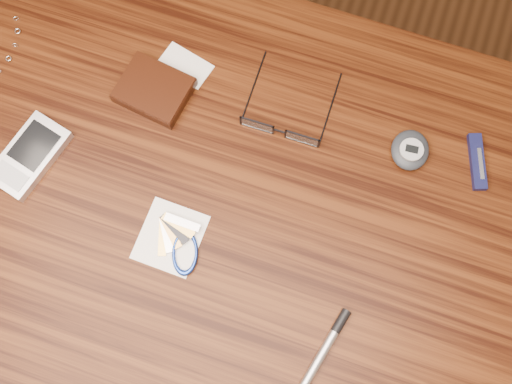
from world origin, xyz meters
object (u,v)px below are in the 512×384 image
eyeglasses (281,128)px  pda_phone (29,156)px  pedometer (410,150)px  silver_pen (323,353)px  notepad_keys (178,243)px  desk (222,218)px  wallet_and_card (155,89)px  pocket_knife (477,162)px

eyeglasses → pda_phone: bearing=-154.4°
pedometer → silver_pen: size_ratio=0.44×
pedometer → pda_phone: bearing=-160.1°
eyeglasses → pda_phone: (-0.33, -0.16, -0.00)m
pedometer → silver_pen: bearing=-96.2°
notepad_keys → silver_pen: same height
desk → silver_pen: (0.20, -0.15, 0.11)m
wallet_and_card → silver_pen: 0.45m
desk → eyeglasses: 0.18m
pda_phone → pedometer: pedometer is taller
desk → wallet_and_card: (-0.15, 0.13, 0.11)m
pda_phone → desk: bearing=5.7°
wallet_and_card → pedometer: bearing=4.6°
wallet_and_card → silver_pen: wallet_and_card is taller
silver_pen → pedometer: bearing=83.8°
pedometer → silver_pen: pedometer is taller
pda_phone → pocket_knife: size_ratio=1.54×
desk → pda_phone: (-0.28, -0.03, 0.11)m
pda_phone → wallet_and_card: bearing=49.5°
wallet_and_card → desk: bearing=-41.3°
eyeglasses → pedometer: size_ratio=1.89×
wallet_and_card → notepad_keys: 0.23m
wallet_and_card → notepad_keys: size_ratio=1.31×
desk → eyeglasses: size_ratio=7.88×
silver_pen → pocket_knife: bearing=68.3°
desk → pocket_knife: (0.33, 0.17, 0.11)m
desk → eyeglasses: (0.05, 0.13, 0.11)m
eyeglasses → pda_phone: size_ratio=0.96×
desk → pedometer: size_ratio=14.90×
eyeglasses → notepad_keys: (-0.08, -0.21, -0.01)m
eyeglasses → silver_pen: 0.32m
wallet_and_card → pocket_knife: bearing=5.6°
desk → wallet_and_card: size_ratio=7.35×
notepad_keys → pocket_knife: (0.36, 0.25, 0.00)m
pda_phone → pocket_knife: (0.61, 0.20, -0.00)m
pedometer → pocket_knife: pedometer is taller
eyeglasses → wallet_and_card: bearing=-179.3°
notepad_keys → pocket_knife: 0.44m
pda_phone → pedometer: (0.51, 0.19, 0.00)m
desk → pedometer: 0.31m
wallet_and_card → pedometer: size_ratio=2.03×
silver_pen → notepad_keys: bearing=162.1°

